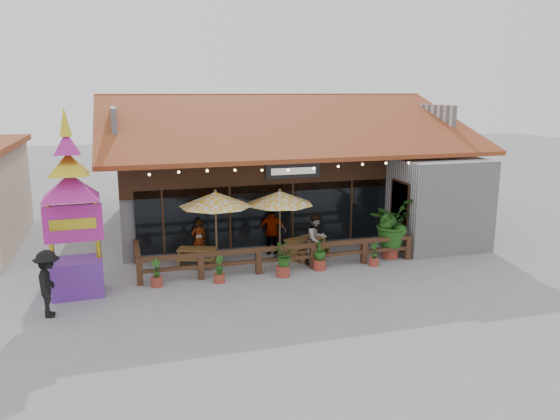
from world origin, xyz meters
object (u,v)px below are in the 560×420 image
object	(u,v)px
picnic_table_right	(305,244)
pedestrian	(48,284)
umbrella_left	(215,199)
umbrella_right	(280,198)
thai_sign_tower	(71,191)
tropical_plant	(391,224)
picnic_table_left	(197,254)

from	to	relation	value
picnic_table_right	pedestrian	world-z (taller)	pedestrian
umbrella_left	umbrella_right	size ratio (longest dim) A/B	1.09
thai_sign_tower	picnic_table_right	bearing A→B (deg)	11.77
umbrella_left	thai_sign_tower	size ratio (longest dim) A/B	0.51
umbrella_left	umbrella_right	bearing A→B (deg)	1.33
thai_sign_tower	tropical_plant	distance (m)	11.34
pedestrian	thai_sign_tower	bearing A→B (deg)	-24.30
thai_sign_tower	picnic_table_left	bearing A→B (deg)	24.13
umbrella_left	pedestrian	distance (m)	6.38
umbrella_left	pedestrian	world-z (taller)	umbrella_left
umbrella_left	thai_sign_tower	xyz separation A→B (m)	(-4.66, -1.69, 0.84)
umbrella_right	thai_sign_tower	distance (m)	7.34
umbrella_left	tropical_plant	distance (m)	6.66
picnic_table_right	tropical_plant	size ratio (longest dim) A/B	0.86
umbrella_left	picnic_table_left	world-z (taller)	umbrella_left
thai_sign_tower	pedestrian	world-z (taller)	thai_sign_tower
pedestrian	picnic_table_right	bearing A→B (deg)	-70.84
umbrella_right	tropical_plant	distance (m)	4.33
tropical_plant	picnic_table_right	bearing A→B (deg)	162.42
picnic_table_left	thai_sign_tower	distance (m)	5.19
picnic_table_left	tropical_plant	distance (m)	7.32
pedestrian	tropical_plant	bearing A→B (deg)	-80.33
umbrella_right	tropical_plant	bearing A→B (deg)	-14.33
umbrella_right	picnic_table_left	xyz separation A→B (m)	(-3.11, 0.03, -1.90)
thai_sign_tower	pedestrian	size ratio (longest dim) A/B	3.23
picnic_table_left	picnic_table_right	world-z (taller)	picnic_table_right
thai_sign_tower	tropical_plant	size ratio (longest dim) A/B	2.68
umbrella_left	pedestrian	bearing A→B (deg)	-148.85
umbrella_left	picnic_table_right	size ratio (longest dim) A/B	1.60
picnic_table_left	thai_sign_tower	bearing A→B (deg)	-155.87
picnic_table_right	tropical_plant	bearing A→B (deg)	-17.58
thai_sign_tower	tropical_plant	xyz separation A→B (m)	(11.15, 0.70, -1.95)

